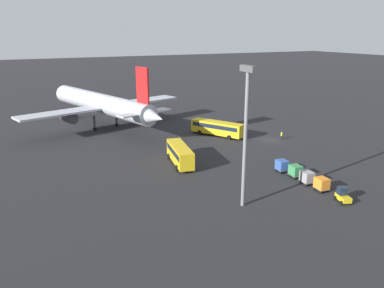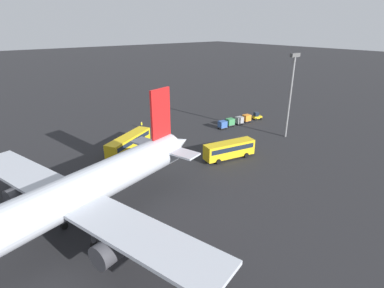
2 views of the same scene
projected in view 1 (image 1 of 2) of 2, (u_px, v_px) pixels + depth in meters
ground_plane at (269, 140)px, 82.77m from camera, size 600.00×600.00×0.00m
airplane at (102, 104)px, 91.64m from camera, size 47.73×41.50×16.05m
shuttle_bus_near at (217, 127)px, 85.65m from camera, size 12.44×8.62×3.27m
shuttle_bus_far at (180, 153)px, 67.15m from camera, size 10.76×4.53×3.40m
baggage_tug at (343, 195)px, 52.41m from camera, size 2.68×2.23×2.10m
worker_person at (282, 136)px, 82.88m from camera, size 0.38×0.38×1.74m
cargo_cart_orange at (322, 184)px, 55.87m from camera, size 2.15×1.87×2.06m
cargo_cart_grey at (307, 177)px, 58.41m from camera, size 2.15×1.87×2.06m
cargo_cart_green at (295, 170)px, 61.13m from camera, size 2.15×1.87×2.06m
cargo_cart_blue at (282, 165)px, 63.57m from camera, size 2.15×1.87×2.06m
light_pole at (246, 124)px, 48.22m from camera, size 2.80×0.70×18.98m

